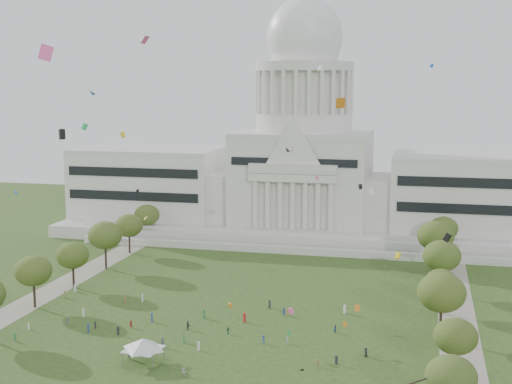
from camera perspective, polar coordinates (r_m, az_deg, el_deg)
The scene contains 29 objects.
ground at distance 138.47m, azimuth -4.46°, elevation -12.65°, with size 400.00×400.00×0.00m, color #2C451A.
capitol at distance 241.22m, azimuth 3.81°, elevation 1.99°, with size 160.00×64.50×91.30m.
path_left at distance 183.29m, azimuth -16.03°, elevation -7.59°, with size 8.00×160.00×0.04m, color gray.
path_right at distance 160.84m, azimuth 15.81°, elevation -9.88°, with size 8.00×160.00×0.04m, color gray.
row_tree_r_0 at distance 111.53m, azimuth 15.34°, elevation -14.06°, with size 7.67×7.67×10.91m.
row_tree_r_1 at distance 128.28m, azimuth 15.68°, elevation -11.07°, with size 7.58×7.58×10.78m.
row_tree_l_2 at distance 169.07m, azimuth -17.39°, elevation -6.04°, with size 8.42×8.42×11.97m.
row_tree_r_2 at distance 145.85m, azimuth 14.64°, elevation -7.79°, with size 9.55×9.55×13.58m.
row_tree_l_3 at distance 182.68m, azimuth -14.46°, elevation -4.93°, with size 8.12×8.12×11.55m.
row_tree_r_3 at distance 162.96m, azimuth 14.58°, elevation -6.99°, with size 7.01×7.01×9.98m.
row_tree_l_4 at distance 198.52m, azimuth -11.98°, elevation -3.41°, with size 9.29×9.29×13.21m.
row_tree_r_4 at distance 177.49m, azimuth 14.64°, elevation -4.97°, with size 9.19×9.19×13.06m.
row_tree_l_5 at distance 215.72m, azimuth -10.13°, elevation -2.66°, with size 8.33×8.33×11.85m.
row_tree_r_5 at distance 196.99m, azimuth 14.18°, elevation -3.42°, with size 9.82×9.82×13.96m.
row_tree_l_6 at distance 232.77m, azimuth -8.72°, elevation -1.83°, with size 8.19×8.19×11.64m.
row_tree_r_6 at distance 214.90m, azimuth 14.78°, elevation -2.83°, with size 8.42×8.42×11.97m.
event_tent at distance 133.36m, azimuth -9.01°, elevation -11.89°, with size 9.53×9.53×4.75m.
person_0 at distance 137.18m, azimuth 8.78°, elevation -12.55°, with size 0.84×0.55×1.72m, color #26262B.
person_2 at distance 148.68m, azimuth 6.39°, elevation -10.83°, with size 0.77×0.47×1.58m, color navy.
person_3 at distance 141.89m, azimuth 0.60°, elevation -11.72°, with size 1.09×0.56×1.68m, color navy.
person_4 at distance 147.23m, azimuth -2.25°, elevation -10.98°, with size 0.91×0.50×1.56m, color #33723F.
person_5 at distance 150.05m, azimuth -5.47°, elevation -10.56°, with size 1.76×0.70×1.90m, color #4C4C51.
person_7 at distance 136.46m, azimuth -10.08°, elevation -12.64°, with size 0.72×0.53×1.97m, color #4C4C51.
person_8 at distance 152.87m, azimuth -9.98°, elevation -10.35°, with size 0.77×0.47×1.58m, color #B21E1E.
person_9 at distance 131.65m, azimuth 4.97°, elevation -13.48°, with size 0.93×0.48×1.44m, color olive.
person_10 at distance 141.88m, azimuth 2.53°, elevation -11.76°, with size 0.91×0.50×1.55m, color silver.
person_11 at distance 128.16m, azimuth -5.81°, elevation -14.11°, with size 1.36×0.54×1.47m, color silver.
distant_crowd at distance 155.63m, azimuth -7.33°, elevation -9.91°, with size 68.21×34.00×1.95m.
kite_swarm at distance 136.35m, azimuth -4.59°, elevation 1.30°, with size 85.09×108.46×58.24m.
Camera 1 is at (40.23, -122.60, 50.25)m, focal length 50.00 mm.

